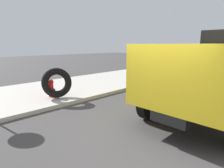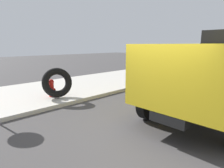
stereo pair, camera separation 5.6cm
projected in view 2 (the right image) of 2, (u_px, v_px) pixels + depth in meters
The scene contains 5 objects.
ground_plane at pixel (152, 143), 4.58m from camera, with size 80.00×80.00×0.00m, color #423F3F.
sidewalk_curb at pixel (39, 93), 9.10m from camera, with size 36.00×5.00×0.15m, color #BCB7AD.
fire_hydrant at pixel (51, 87), 8.11m from camera, with size 0.25×0.56×0.77m.
loose_tire at pixel (57, 83), 7.94m from camera, with size 1.27×1.27×0.29m, color black.
dump_truck_yellow at pixel (220, 67), 6.63m from camera, with size 7.01×2.82×3.00m.
Camera 2 is at (-3.63, -2.29, 2.38)m, focal length 29.88 mm.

